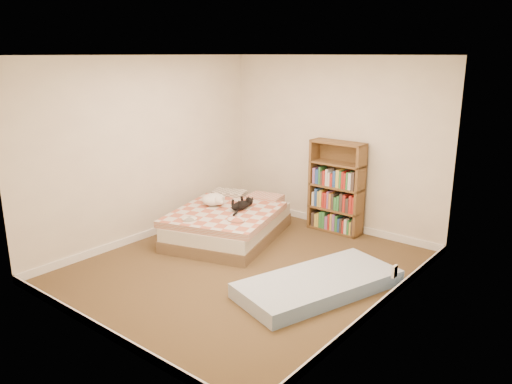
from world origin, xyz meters
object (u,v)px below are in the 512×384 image
Objects in this scene: bookshelf at (337,197)px; white_dog at (213,199)px; bed at (230,222)px; black_cat at (242,205)px; floor_mattress at (319,284)px.

bookshelf is 1.78m from white_dog.
bed is 0.33m from black_cat.
white_dog is (-0.44, -0.12, 0.02)m from black_cat.
white_dog is (-1.29, -1.22, 0.01)m from bookshelf.
bed reaches higher than floor_mattress.
black_cat is (-0.86, -1.10, -0.01)m from bookshelf.
bed is 0.40m from white_dog.
bookshelf reaches higher than white_dog.
bed is at bearing -21.69° from white_dog.
bookshelf reaches higher than black_cat.
bed is at bearing 178.88° from floor_mattress.
bookshelf is 2.24× the size of black_cat.
bed is 4.57× the size of white_dog.
floor_mattress is at bearing -47.77° from white_dog.
bookshelf is at bearing 48.79° from black_cat.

